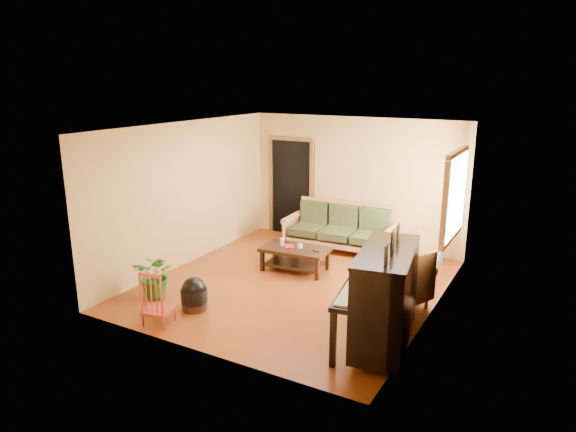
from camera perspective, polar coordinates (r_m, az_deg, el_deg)
The scene contains 16 objects.
floor at distance 8.65m, azimuth 0.79°, elevation -7.57°, with size 5.00×5.00×0.00m, color #62260C.
doorway at distance 11.09m, azimuth 0.35°, elevation 3.11°, with size 1.08×0.16×2.05m, color black.
window at distance 8.66m, azimuth 18.05°, elevation 2.13°, with size 0.12×1.36×1.46m, color white.
sofa at distance 10.21m, azimuth 5.64°, elevation -1.28°, with size 2.16×0.91×0.93m, color #A7673D.
coffee_table at distance 9.15m, azimuth 0.78°, elevation -4.82°, with size 1.18×0.64×0.43m, color black.
armchair at distance 7.85m, azimuth 12.02°, elevation -6.71°, with size 0.88×0.92×0.92m, color #A7673D.
piano at distance 6.58m, azimuth 10.75°, elevation -9.18°, with size 0.88×1.49×1.32m, color black.
footstool at distance 7.82m, azimuth -10.38°, elevation -8.89°, with size 0.39×0.39×0.38m, color black.
red_chair at distance 7.42m, azimuth -14.25°, elevation -8.71°, with size 0.37×0.41×0.80m, color maroon.
leaning_frame at distance 10.08m, azimuth 15.33°, elevation -3.05°, with size 0.43×0.09×0.57m, color #BA863E.
ceramic_crock at distance 9.92m, azimuth 16.33°, elevation -4.43°, with size 0.19×0.19×0.24m, color #325798.
potted_plant at distance 8.30m, azimuth -14.42°, elevation -6.39°, with size 0.65×0.56×0.72m, color #215F1B.
book at distance 9.10m, azimuth -0.36°, elevation -3.44°, with size 0.16×0.22×0.02m, color maroon.
candle at distance 9.19m, azimuth -0.67°, elevation -2.88°, with size 0.08×0.08×0.13m, color silver.
glass_jar at distance 9.08m, azimuth 1.34°, elevation -3.34°, with size 0.10×0.10×0.07m, color silver.
remote at distance 8.90m, azimuth 3.05°, elevation -3.93°, with size 0.15×0.04×0.02m, color black.
Camera 1 is at (3.80, -7.01, 3.34)m, focal length 32.00 mm.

